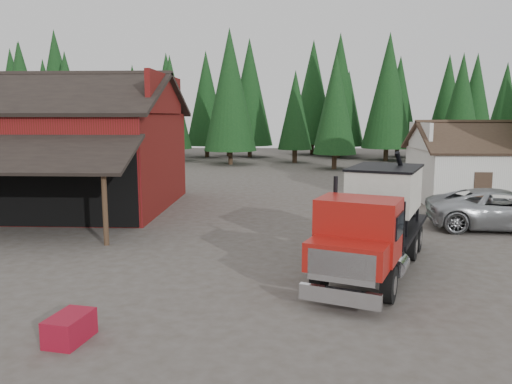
{
  "coord_description": "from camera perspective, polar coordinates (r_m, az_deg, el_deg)",
  "views": [
    {
      "loc": [
        0.97,
        -16.09,
        4.89
      ],
      "look_at": [
        0.02,
        3.99,
        1.8
      ],
      "focal_mm": 35.0,
      "sensor_mm": 36.0,
      "label": 1
    }
  ],
  "objects": [
    {
      "name": "red_barn",
      "position": [
        28.7,
        -21.99,
        3.71
      ],
      "size": [
        12.8,
        13.63,
        7.18
      ],
      "color": "maroon",
      "rests_on": "ground"
    },
    {
      "name": "feed_truck",
      "position": [
        16.19,
        13.52,
        -2.76
      ],
      "size": [
        5.09,
        8.41,
        3.7
      ],
      "rotation": [
        0.0,
        0.0,
        -0.39
      ],
      "color": "black",
      "rests_on": "ground"
    },
    {
      "name": "near_pine_d",
      "position": [
        50.4,
        -3.0,
        11.57
      ],
      "size": [
        5.28,
        5.28,
        13.4
      ],
      "color": "#382619",
      "rests_on": "ground"
    },
    {
      "name": "near_pine_a",
      "position": [
        49.74,
        -25.16,
        9.65
      ],
      "size": [
        4.4,
        4.4,
        11.4
      ],
      "color": "#382619",
      "rests_on": "ground"
    },
    {
      "name": "farmhouse",
      "position": [
        31.64,
        25.07,
        2.06
      ],
      "size": [
        8.6,
        6.42,
        4.65
      ],
      "color": "silver",
      "rests_on": "ground"
    },
    {
      "name": "silver_car",
      "position": [
        24.02,
        26.39,
        -1.81
      ],
      "size": [
        6.55,
        3.58,
        1.74
      ],
      "primitive_type": "imported",
      "rotation": [
        0.0,
        0.0,
        1.46
      ],
      "color": "#A5A9AD",
      "rests_on": "ground"
    },
    {
      "name": "conifer_backdrop",
      "position": [
        58.3,
        1.77,
        3.92
      ],
      "size": [
        76.0,
        16.0,
        16.0
      ],
      "primitive_type": null,
      "color": "black",
      "rests_on": "ground"
    },
    {
      "name": "ground",
      "position": [
        16.84,
        -0.71,
        -8.14
      ],
      "size": [
        120.0,
        120.0,
        0.0
      ],
      "primitive_type": "plane",
      "color": "#453E36",
      "rests_on": "ground"
    },
    {
      "name": "near_pine_b",
      "position": [
        46.37,
        9.09,
        9.86
      ],
      "size": [
        3.96,
        3.96,
        10.4
      ],
      "color": "#382619",
      "rests_on": "ground"
    },
    {
      "name": "equip_box",
      "position": [
        11.98,
        -20.52,
        -14.36
      ],
      "size": [
        0.89,
        1.21,
        0.6
      ],
      "primitive_type": "cube",
      "rotation": [
        0.0,
        0.0,
        -0.19
      ],
      "color": "maroon",
      "rests_on": "ground"
    }
  ]
}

